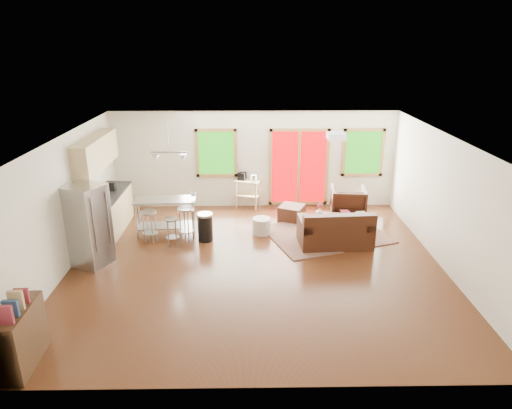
{
  "coord_description": "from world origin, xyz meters",
  "views": [
    {
      "loc": [
        -0.14,
        -8.34,
        4.36
      ],
      "look_at": [
        0.0,
        0.3,
        1.2
      ],
      "focal_mm": 32.0,
      "sensor_mm": 36.0,
      "label": 1
    }
  ],
  "objects_px": {
    "coffee_table": "(339,219)",
    "armchair": "(348,201)",
    "ottoman": "(292,213)",
    "rug": "(326,234)",
    "loveseat": "(335,231)",
    "island": "(165,210)",
    "kitchen_cart": "(247,184)",
    "refrigerator": "(89,226)"
  },
  "relations": [
    {
      "from": "loveseat",
      "to": "coffee_table",
      "type": "height_order",
      "value": "loveseat"
    },
    {
      "from": "armchair",
      "to": "kitchen_cart",
      "type": "height_order",
      "value": "kitchen_cart"
    },
    {
      "from": "kitchen_cart",
      "to": "loveseat",
      "type": "bearing_deg",
      "value": -51.38
    },
    {
      "from": "loveseat",
      "to": "ottoman",
      "type": "bearing_deg",
      "value": 114.99
    },
    {
      "from": "rug",
      "to": "kitchen_cart",
      "type": "bearing_deg",
      "value": 135.13
    },
    {
      "from": "loveseat",
      "to": "refrigerator",
      "type": "relative_size",
      "value": 0.97
    },
    {
      "from": "ottoman",
      "to": "refrigerator",
      "type": "distance_m",
      "value": 4.92
    },
    {
      "from": "refrigerator",
      "to": "island",
      "type": "height_order",
      "value": "refrigerator"
    },
    {
      "from": "kitchen_cart",
      "to": "refrigerator",
      "type": "bearing_deg",
      "value": -134.11
    },
    {
      "from": "refrigerator",
      "to": "kitchen_cart",
      "type": "bearing_deg",
      "value": 70.33
    },
    {
      "from": "ottoman",
      "to": "island",
      "type": "relative_size",
      "value": 0.4
    },
    {
      "from": "rug",
      "to": "island",
      "type": "distance_m",
      "value": 3.8
    },
    {
      "from": "loveseat",
      "to": "coffee_table",
      "type": "relative_size",
      "value": 1.58
    },
    {
      "from": "coffee_table",
      "to": "armchair",
      "type": "xyz_separation_m",
      "value": [
        0.39,
        0.95,
        0.11
      ]
    },
    {
      "from": "ottoman",
      "to": "island",
      "type": "xyz_separation_m",
      "value": [
        -3.02,
        -0.88,
        0.42
      ]
    },
    {
      "from": "refrigerator",
      "to": "loveseat",
      "type": "bearing_deg",
      "value": 33.4
    },
    {
      "from": "rug",
      "to": "ottoman",
      "type": "xyz_separation_m",
      "value": [
        -0.74,
        0.93,
        0.18
      ]
    },
    {
      "from": "loveseat",
      "to": "ottoman",
      "type": "relative_size",
      "value": 2.86
    },
    {
      "from": "rug",
      "to": "loveseat",
      "type": "bearing_deg",
      "value": -81.14
    },
    {
      "from": "island",
      "to": "refrigerator",
      "type": "bearing_deg",
      "value": -131.1
    },
    {
      "from": "kitchen_cart",
      "to": "ottoman",
      "type": "bearing_deg",
      "value": -39.32
    },
    {
      "from": "refrigerator",
      "to": "kitchen_cart",
      "type": "xyz_separation_m",
      "value": [
        3.15,
        3.25,
        -0.17
      ]
    },
    {
      "from": "island",
      "to": "rug",
      "type": "bearing_deg",
      "value": -0.76
    },
    {
      "from": "loveseat",
      "to": "ottoman",
      "type": "xyz_separation_m",
      "value": [
        -0.83,
        1.52,
        -0.14
      ]
    },
    {
      "from": "kitchen_cart",
      "to": "rug",
      "type": "bearing_deg",
      "value": -44.87
    },
    {
      "from": "coffee_table",
      "to": "refrigerator",
      "type": "relative_size",
      "value": 0.61
    },
    {
      "from": "loveseat",
      "to": "refrigerator",
      "type": "height_order",
      "value": "refrigerator"
    },
    {
      "from": "armchair",
      "to": "refrigerator",
      "type": "xyz_separation_m",
      "value": [
        -5.74,
        -2.51,
        0.4
      ]
    },
    {
      "from": "refrigerator",
      "to": "island",
      "type": "relative_size",
      "value": 1.18
    },
    {
      "from": "armchair",
      "to": "island",
      "type": "xyz_separation_m",
      "value": [
        -4.48,
        -1.07,
        0.17
      ]
    },
    {
      "from": "ottoman",
      "to": "rug",
      "type": "bearing_deg",
      "value": -51.69
    },
    {
      "from": "armchair",
      "to": "kitchen_cart",
      "type": "relative_size",
      "value": 0.9
    },
    {
      "from": "armchair",
      "to": "rug",
      "type": "bearing_deg",
      "value": 63.84
    },
    {
      "from": "ottoman",
      "to": "island",
      "type": "bearing_deg",
      "value": -163.71
    },
    {
      "from": "coffee_table",
      "to": "ottoman",
      "type": "distance_m",
      "value": 1.32
    },
    {
      "from": "coffee_table",
      "to": "loveseat",
      "type": "bearing_deg",
      "value": -107.23
    },
    {
      "from": "rug",
      "to": "refrigerator",
      "type": "xyz_separation_m",
      "value": [
        -5.02,
        -1.4,
        0.83
      ]
    },
    {
      "from": "coffee_table",
      "to": "kitchen_cart",
      "type": "relative_size",
      "value": 1.05
    },
    {
      "from": "rug",
      "to": "coffee_table",
      "type": "relative_size",
      "value": 2.55
    },
    {
      "from": "loveseat",
      "to": "kitchen_cart",
      "type": "relative_size",
      "value": 1.66
    },
    {
      "from": "ottoman",
      "to": "island",
      "type": "height_order",
      "value": "island"
    },
    {
      "from": "coffee_table",
      "to": "ottoman",
      "type": "height_order",
      "value": "coffee_table"
    }
  ]
}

